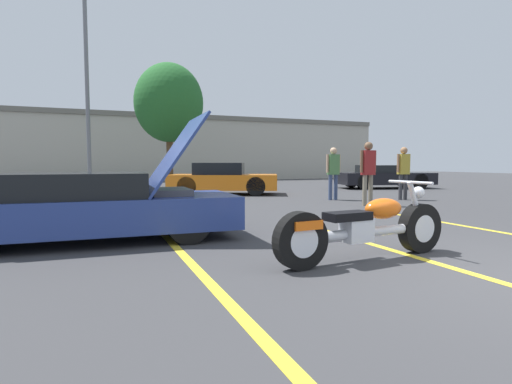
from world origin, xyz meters
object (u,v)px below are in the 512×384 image
(motorcycle, at_px, (365,228))
(parked_car_mid_row, at_px, (223,179))
(light_pole, at_px, (89,82))
(spectator_midground, at_px, (368,168))
(parked_car_right_row, at_px, (384,177))
(spectator_by_show_car, at_px, (333,169))
(tree_background, at_px, (169,103))
(spectator_near_motorcycle, at_px, (403,168))
(show_car_hood_open, at_px, (91,206))

(motorcycle, bearing_deg, parked_car_mid_row, 76.73)
(light_pole, relative_size, spectator_midground, 4.98)
(parked_car_right_row, relative_size, spectator_by_show_car, 2.74)
(parked_car_mid_row, height_order, spectator_midground, spectator_midground)
(tree_background, bearing_deg, parked_car_right_row, -27.08)
(light_pole, bearing_deg, parked_car_mid_row, -46.80)
(tree_background, distance_m, spectator_midground, 11.73)
(light_pole, xyz_separation_m, spectator_near_motorcycle, (9.42, -9.34, -3.79))
(tree_background, bearing_deg, motorcycle, -91.23)
(parked_car_mid_row, bearing_deg, motorcycle, -74.08)
(light_pole, xyz_separation_m, parked_car_mid_row, (4.68, -4.98, -4.23))
(show_car_hood_open, bearing_deg, tree_background, 77.21)
(show_car_hood_open, distance_m, spectator_near_motorcycle, 10.00)
(tree_background, bearing_deg, spectator_near_motorcycle, -58.96)
(motorcycle, relative_size, spectator_midground, 1.44)
(motorcycle, height_order, spectator_by_show_car, spectator_by_show_car)
(light_pole, distance_m, motorcycle, 16.48)
(parked_car_right_row, distance_m, spectator_midground, 8.21)
(spectator_midground, bearing_deg, light_pole, 124.90)
(tree_background, relative_size, motorcycle, 2.35)
(motorcycle, distance_m, spectator_midground, 6.56)
(tree_background, distance_m, show_car_hood_open, 14.22)
(light_pole, bearing_deg, motorcycle, -78.19)
(parked_car_right_row, relative_size, spectator_midground, 2.61)
(light_pole, bearing_deg, parked_car_right_row, -18.80)
(light_pole, height_order, tree_background, light_pole)
(show_car_hood_open, bearing_deg, spectator_midground, 21.82)
(motorcycle, xyz_separation_m, spectator_midground, (3.99, 5.16, 0.67))
(show_car_hood_open, height_order, spectator_by_show_car, show_car_hood_open)
(parked_car_right_row, height_order, spectator_by_show_car, spectator_by_show_car)
(spectator_near_motorcycle, bearing_deg, parked_car_right_row, 56.03)
(tree_background, xyz_separation_m, parked_car_right_row, (9.19, -4.70, -3.56))
(tree_background, xyz_separation_m, show_car_hood_open, (-3.47, -13.32, -3.57))
(light_pole, xyz_separation_m, parked_car_right_row, (12.78, -4.35, -4.27))
(tree_background, height_order, parked_car_right_row, tree_background)
(light_pole, distance_m, spectator_by_show_car, 11.85)
(parked_car_mid_row, distance_m, spectator_midground, 6.00)
(parked_car_right_row, bearing_deg, spectator_midground, -118.94)
(tree_background, bearing_deg, parked_car_mid_row, -78.50)
(parked_car_right_row, bearing_deg, light_pole, 174.88)
(show_car_hood_open, relative_size, spectator_midground, 2.53)
(motorcycle, distance_m, spectator_by_show_car, 8.11)
(motorcycle, relative_size, show_car_hood_open, 0.57)
(spectator_midground, bearing_deg, show_car_hood_open, -160.01)
(spectator_midground, bearing_deg, motorcycle, -127.69)
(show_car_hood_open, distance_m, parked_car_mid_row, 9.20)
(light_pole, bearing_deg, show_car_hood_open, -89.48)
(spectator_near_motorcycle, bearing_deg, motorcycle, -134.88)
(tree_background, relative_size, parked_car_mid_row, 1.37)
(light_pole, xyz_separation_m, spectator_by_show_car, (7.30, -8.53, -3.80))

